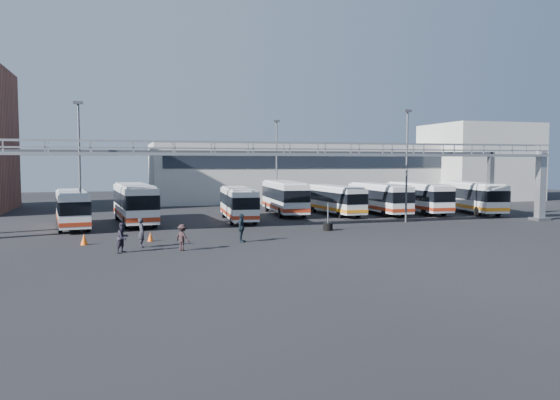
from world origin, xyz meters
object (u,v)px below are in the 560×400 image
object	(u,v)px
bus_8	(418,196)
tire_stack	(328,226)
light_pole_back	(277,160)
cone_right	(84,239)
pedestrian_d	(241,228)
light_pole_left	(79,159)
bus_4	(238,203)
bus_5	(284,196)
pedestrian_b	(123,238)
bus_9	(472,196)
light_pole_mid	(407,159)
pedestrian_c	(182,237)
bus_6	(335,199)
bus_1	(72,207)
bus_2	(134,202)
pedestrian_a	(142,233)
bus_7	(379,197)
cone_left	(150,237)

from	to	relation	value
bus_8	tire_stack	world-z (taller)	bus_8
light_pole_back	cone_right	world-z (taller)	light_pole_back
pedestrian_d	tire_stack	distance (m)	9.15
light_pole_left	bus_4	world-z (taller)	light_pole_left
bus_5	pedestrian_b	bearing A→B (deg)	-124.38
bus_5	bus_9	distance (m)	20.23
light_pole_mid	pedestrian_c	bearing A→B (deg)	-154.07
bus_5	pedestrian_b	size ratio (longest dim) A/B	6.27
bus_5	bus_6	xyz separation A→B (m)	(4.93, -1.93, -0.24)
light_pole_back	pedestrian_b	bearing A→B (deg)	-123.86
bus_1	cone_right	xyz separation A→B (m)	(1.54, -10.33, -1.34)
light_pole_back	cone_right	distance (m)	29.16
bus_2	bus_4	world-z (taller)	bus_2
light_pole_back	pedestrian_a	xyz separation A→B (m)	(-15.72, -23.39, -4.77)
bus_7	pedestrian_a	xyz separation A→B (m)	(-25.01, -16.42, -0.82)
bus_4	bus_8	bearing A→B (deg)	10.93
bus_6	pedestrian_a	bearing A→B (deg)	-143.95
bus_4	bus_1	bearing A→B (deg)	-170.40
pedestrian_a	cone_left	bearing A→B (deg)	-22.94
bus_6	pedestrian_c	distance (m)	25.89
bus_9	cone_right	xyz separation A→B (m)	(-38.65, -12.23, -1.46)
bus_2	bus_8	distance (m)	29.71
light_pole_back	bus_5	size ratio (longest dim) A/B	0.88
bus_1	cone_right	bearing A→B (deg)	-88.53
light_pole_left	cone_right	distance (m)	8.95
bus_6	light_pole_left	bearing A→B (deg)	-166.87
light_pole_left	pedestrian_a	world-z (taller)	light_pole_left
cone_right	tire_stack	world-z (taller)	tire_stack
pedestrian_b	pedestrian_c	size ratio (longest dim) A/B	1.12
pedestrian_a	cone_right	world-z (taller)	pedestrian_a
bus_5	cone_right	size ratio (longest dim) A/B	15.68
pedestrian_d	cone_left	xyz separation A→B (m)	(-6.00, 2.21, -0.67)
bus_7	cone_left	bearing A→B (deg)	-150.87
bus_5	cone_left	xyz separation A→B (m)	(-14.56, -16.06, -1.61)
pedestrian_b	pedestrian_c	distance (m)	3.56
bus_7	tire_stack	size ratio (longest dim) A/B	4.82
pedestrian_d	tire_stack	bearing A→B (deg)	-37.39
light_pole_left	bus_5	world-z (taller)	light_pole_left
light_pole_mid	bus_8	world-z (taller)	light_pole_mid
light_pole_back	bus_1	bearing A→B (deg)	-152.64
bus_1	bus_9	size ratio (longest dim) A/B	0.93
light_pole_mid	bus_1	xyz separation A→B (m)	(-28.90, 4.19, -4.02)
light_pole_mid	cone_left	size ratio (longest dim) A/B	16.19
bus_8	bus_9	bearing A→B (deg)	-16.37
pedestrian_a	tire_stack	world-z (taller)	tire_stack
bus_5	bus_6	distance (m)	5.30
pedestrian_a	pedestrian_c	xyz separation A→B (m)	(2.39, -1.98, -0.13)
pedestrian_b	cone_left	distance (m)	4.86
light_pole_left	pedestrian_a	size ratio (longest dim) A/B	5.33
light_pole_back	bus_1	size ratio (longest dim) A/B	0.98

